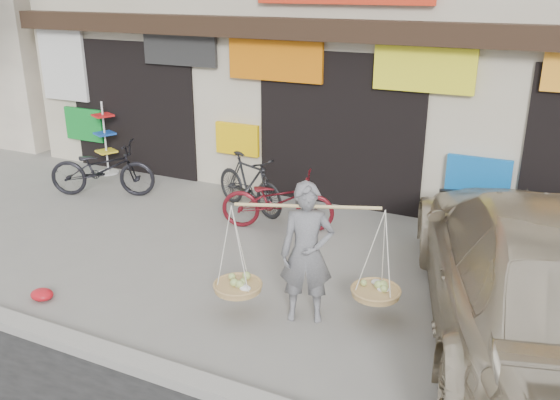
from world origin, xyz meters
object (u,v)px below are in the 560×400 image
at_px(display_rack, 106,145).
at_px(suv, 542,271).
at_px(street_vendor, 307,258).
at_px(bike_1, 249,183).
at_px(bike_2, 278,201).
at_px(bike_0, 102,169).

bearing_deg(display_rack, suv, -17.89).
relative_size(street_vendor, display_rack, 1.36).
xyz_separation_m(bike_1, bike_2, (0.80, -0.52, -0.03)).
height_order(street_vendor, bike_0, street_vendor).
bearing_deg(suv, bike_2, -38.28).
relative_size(bike_2, suv, 0.29).
height_order(bike_0, bike_1, bike_0).
xyz_separation_m(bike_2, display_rack, (-4.52, 1.12, 0.13)).
xyz_separation_m(bike_0, bike_2, (3.65, -0.02, -0.03)).
bearing_deg(bike_1, display_rack, 102.87).
relative_size(street_vendor, bike_0, 1.06).
bearing_deg(bike_0, suv, -125.91).
relative_size(bike_0, suv, 0.31).
xyz_separation_m(bike_1, display_rack, (-3.72, 0.60, 0.10)).
height_order(bike_1, display_rack, display_rack).
height_order(bike_1, bike_2, bike_1).
height_order(suv, display_rack, suv).
relative_size(bike_2, display_rack, 1.21).
distance_m(bike_1, display_rack, 3.77).
bearing_deg(display_rack, bike_0, -51.66).
distance_m(street_vendor, bike_0, 5.68).
distance_m(suv, display_rack, 8.93).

